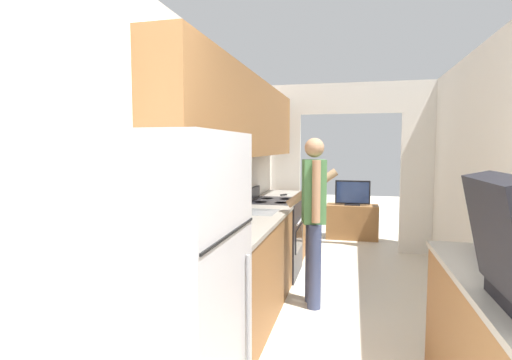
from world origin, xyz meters
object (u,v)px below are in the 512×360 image
knife (284,194)px  range_oven (274,236)px  television (353,193)px  person (314,217)px  refrigerator (159,303)px  tv_cabinet (352,222)px

knife → range_oven: bearing=-60.9°
knife → television: bearing=92.5°
television → knife: bearing=-120.1°
range_oven → person: size_ratio=0.64×
refrigerator → range_oven: size_ratio=1.55×
range_oven → person: person is taller
television → tv_cabinet: bearing=90.0°
range_oven → television: 2.34m
refrigerator → tv_cabinet: refrigerator is taller
range_oven → refrigerator: bearing=-89.1°
refrigerator → knife: bearing=90.2°
refrigerator → person: 2.24m
person → tv_cabinet: (0.36, 3.06, -0.59)m
tv_cabinet → knife: (-0.90, -1.59, 0.62)m
person → range_oven: bearing=18.6°
person → television: size_ratio=2.86×
television → knife: size_ratio=1.87×
refrigerator → television: 5.26m
refrigerator → person: person is taller
range_oven → person: bearing=-57.3°
refrigerator → tv_cabinet: size_ratio=1.90×
person → tv_cabinet: 3.14m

